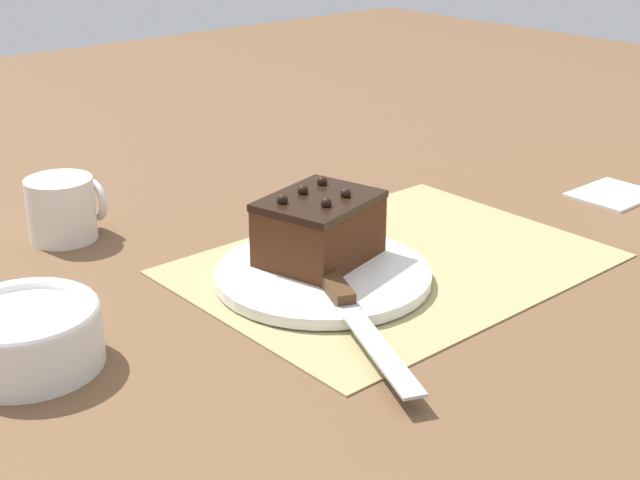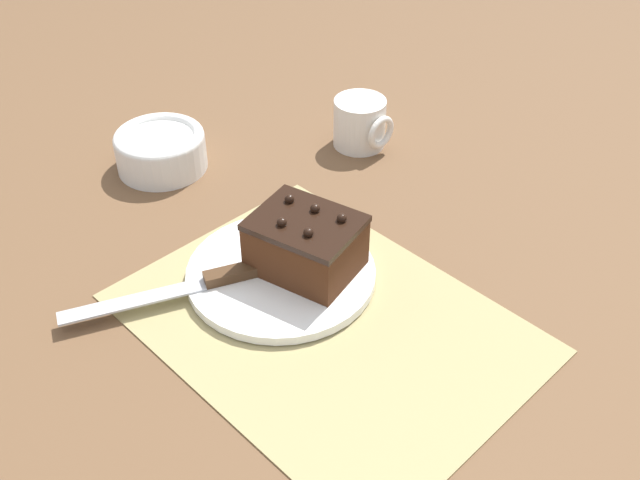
{
  "view_description": "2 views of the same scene",
  "coord_description": "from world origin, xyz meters",
  "px_view_note": "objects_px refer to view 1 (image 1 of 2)",
  "views": [
    {
      "loc": [
        -0.67,
        -0.64,
        0.41
      ],
      "look_at": [
        -0.1,
        0.01,
        0.05
      ],
      "focal_mm": 50.0,
      "sensor_mm": 36.0,
      "label": 1
    },
    {
      "loc": [
        0.44,
        -0.44,
        0.62
      ],
      "look_at": [
        -0.06,
        0.05,
        0.07
      ],
      "focal_mm": 42.0,
      "sensor_mm": 36.0,
      "label": 2
    }
  ],
  "objects_px": {
    "chocolate_cake": "(319,228)",
    "small_bowl": "(26,334)",
    "cake_plate": "(323,275)",
    "serving_knife": "(348,304)",
    "coffee_mug": "(63,209)"
  },
  "relations": [
    {
      "from": "cake_plate",
      "to": "serving_knife",
      "type": "relative_size",
      "value": 0.98
    },
    {
      "from": "cake_plate",
      "to": "coffee_mug",
      "type": "distance_m",
      "value": 0.34
    },
    {
      "from": "small_bowl",
      "to": "cake_plate",
      "type": "bearing_deg",
      "value": -7.83
    },
    {
      "from": "serving_knife",
      "to": "coffee_mug",
      "type": "xyz_separation_m",
      "value": [
        -0.11,
        0.39,
        0.02
      ]
    },
    {
      "from": "chocolate_cake",
      "to": "serving_knife",
      "type": "xyz_separation_m",
      "value": [
        -0.06,
        -0.11,
        -0.03
      ]
    },
    {
      "from": "chocolate_cake",
      "to": "small_bowl",
      "type": "distance_m",
      "value": 0.33
    },
    {
      "from": "chocolate_cake",
      "to": "small_bowl",
      "type": "height_order",
      "value": "chocolate_cake"
    },
    {
      "from": "coffee_mug",
      "to": "chocolate_cake",
      "type": "bearing_deg",
      "value": -58.71
    },
    {
      "from": "serving_knife",
      "to": "cake_plate",
      "type": "bearing_deg",
      "value": -93.17
    },
    {
      "from": "cake_plate",
      "to": "coffee_mug",
      "type": "height_order",
      "value": "coffee_mug"
    },
    {
      "from": "small_bowl",
      "to": "coffee_mug",
      "type": "distance_m",
      "value": 0.31
    },
    {
      "from": "small_bowl",
      "to": "chocolate_cake",
      "type": "bearing_deg",
      "value": -2.92
    },
    {
      "from": "cake_plate",
      "to": "small_bowl",
      "type": "bearing_deg",
      "value": 172.17
    },
    {
      "from": "serving_knife",
      "to": "coffee_mug",
      "type": "relative_size",
      "value": 2.67
    },
    {
      "from": "small_bowl",
      "to": "coffee_mug",
      "type": "height_order",
      "value": "coffee_mug"
    }
  ]
}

